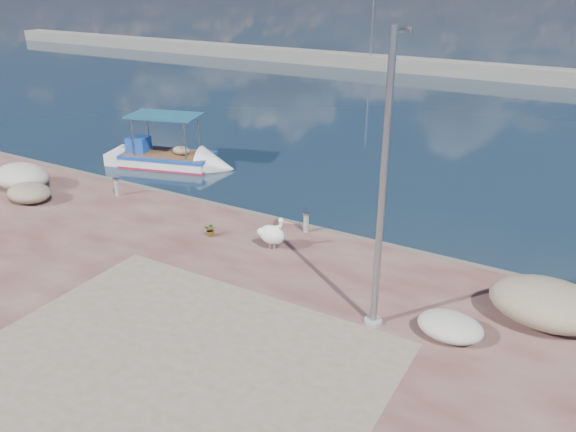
% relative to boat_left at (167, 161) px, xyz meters
% --- Properties ---
extents(ground, '(1400.00, 1400.00, 0.00)m').
position_rel_boat_left_xyz_m(ground, '(9.42, -8.71, -0.22)').
color(ground, '#162635').
rests_on(ground, ground).
extents(quay_patch, '(9.00, 7.00, 0.01)m').
position_rel_boat_left_xyz_m(quay_patch, '(10.42, -11.71, 0.28)').
color(quay_patch, gray).
rests_on(quay_patch, quay).
extents(breakwater, '(120.00, 2.20, 7.50)m').
position_rel_boat_left_xyz_m(breakwater, '(9.42, 31.29, 0.38)').
color(breakwater, gray).
rests_on(breakwater, ground).
extents(boat_left, '(6.17, 3.41, 2.82)m').
position_rel_boat_left_xyz_m(boat_left, '(0.00, 0.00, 0.00)').
color(boat_left, white).
rests_on(boat_left, ground).
extents(pelican, '(1.17, 0.68, 1.11)m').
position_rel_boat_left_xyz_m(pelican, '(9.38, -5.81, 0.80)').
color(pelican, tan).
rests_on(pelican, quay).
extents(lamp_post, '(0.44, 0.96, 7.00)m').
position_rel_boat_left_xyz_m(lamp_post, '(13.60, -7.94, 3.58)').
color(lamp_post, gray).
rests_on(lamp_post, quay).
extents(bollard_near, '(0.23, 0.23, 0.70)m').
position_rel_boat_left_xyz_m(bollard_near, '(9.68, -4.17, 0.66)').
color(bollard_near, gray).
rests_on(bollard_near, quay).
extents(bollard_far, '(0.23, 0.23, 0.70)m').
position_rel_boat_left_xyz_m(bollard_far, '(1.82, -4.89, 0.66)').
color(bollard_far, gray).
rests_on(bollard_far, quay).
extents(potted_plant, '(0.49, 0.45, 0.46)m').
position_rel_boat_left_xyz_m(potted_plant, '(7.14, -6.00, 0.51)').
color(potted_plant, '#33722D').
rests_on(potted_plant, quay).
extents(net_pile_a, '(2.43, 1.77, 1.00)m').
position_rel_boat_left_xyz_m(net_pile_a, '(-2.01, -6.21, 0.78)').
color(net_pile_a, beige).
rests_on(net_pile_a, quay).
extents(net_pile_c, '(2.77, 1.98, 1.09)m').
position_rel_boat_left_xyz_m(net_pile_c, '(17.25, -5.85, 0.82)').
color(net_pile_c, tan).
rests_on(net_pile_c, quay).
extents(net_pile_d, '(1.55, 1.16, 0.58)m').
position_rel_boat_left_xyz_m(net_pile_d, '(15.38, -7.60, 0.57)').
color(net_pile_d, beige).
rests_on(net_pile_d, quay).
extents(net_pile_b, '(1.78, 1.39, 0.69)m').
position_rel_boat_left_xyz_m(net_pile_b, '(-0.56, -6.98, 0.63)').
color(net_pile_b, tan).
rests_on(net_pile_b, quay).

